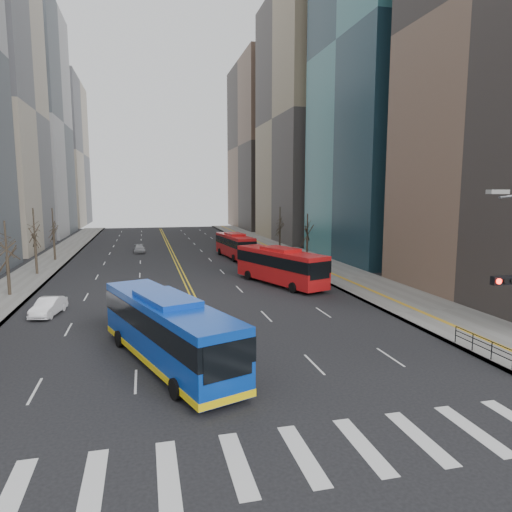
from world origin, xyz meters
TOP-DOWN VIEW (x-y plane):
  - ground at (0.00, 0.00)m, footprint 220.00×220.00m
  - sidewalk_right at (17.50, 45.00)m, footprint 7.00×130.00m
  - sidewalk_left at (-16.50, 45.00)m, footprint 5.00×130.00m
  - crosswalk at (0.00, 0.00)m, footprint 26.70×4.00m
  - centerline at (0.00, 55.00)m, footprint 0.55×100.00m
  - office_towers at (0.12, 68.51)m, footprint 83.00×134.00m
  - pedestrian_railing at (14.30, 6.00)m, footprint 0.06×6.06m
  - street_trees at (-7.18, 34.55)m, footprint 35.20×47.20m
  - blue_bus at (-3.02, 9.96)m, footprint 7.07×13.44m
  - red_bus_near at (9.17, 29.24)m, footprint 6.71×12.24m
  - red_bus_far at (8.40, 48.92)m, footprint 3.75×11.42m
  - car_white at (-11.31, 22.22)m, footprint 2.25×4.31m
  - car_dark_mid at (10.99, 43.38)m, footprint 1.75×3.70m
  - car_silver at (-4.89, 58.02)m, footprint 1.84×4.15m
  - car_dark_far at (11.92, 76.96)m, footprint 3.51×5.12m

SIDE VIEW (x-z plane):
  - ground at x=0.00m, z-range 0.00..0.00m
  - crosswalk at x=0.00m, z-range 0.00..0.01m
  - centerline at x=0.00m, z-range 0.00..0.01m
  - sidewalk_right at x=17.50m, z-range 0.00..0.15m
  - sidewalk_left at x=-16.50m, z-range 0.00..0.15m
  - car_silver at x=-4.89m, z-range 0.00..1.18m
  - car_dark_mid at x=10.99m, z-range 0.00..1.22m
  - car_dark_far at x=11.92m, z-range 0.00..1.30m
  - car_white at x=-11.31m, z-range 0.00..1.35m
  - pedestrian_railing at x=14.30m, z-range 0.31..1.33m
  - red_bus_far at x=8.40m, z-range 0.20..3.75m
  - blue_bus at x=-3.02m, z-range 0.09..3.93m
  - red_bus_near at x=9.17m, z-range 0.21..4.00m
  - street_trees at x=-7.18m, z-range 1.07..8.67m
  - office_towers at x=0.12m, z-range -5.08..52.92m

